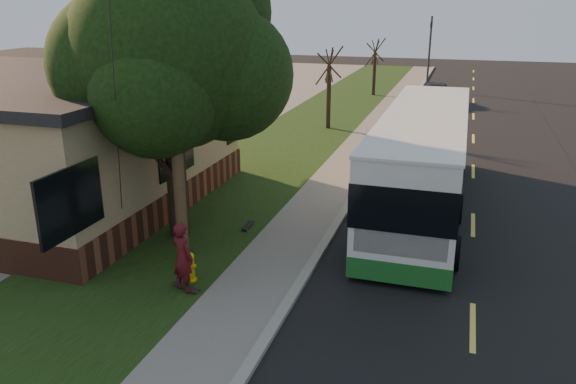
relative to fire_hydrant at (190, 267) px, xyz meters
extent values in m
plane|color=black|center=(2.60, 0.00, -0.43)|extent=(120.00, 120.00, 0.00)
cube|color=black|center=(6.60, 10.00, -0.43)|extent=(8.00, 80.00, 0.01)
cube|color=gray|center=(2.60, 10.00, -0.37)|extent=(0.25, 80.00, 0.12)
cube|color=slate|center=(1.60, 10.00, -0.39)|extent=(2.00, 80.00, 0.08)
cube|color=black|center=(-1.90, 10.00, -0.40)|extent=(5.00, 80.00, 0.07)
cube|color=slate|center=(-11.90, 10.00, -0.41)|extent=(15.00, 80.00, 0.04)
cylinder|color=#DDAF0B|center=(0.00, 0.00, -0.09)|extent=(0.22, 0.22, 0.55)
sphere|color=#DDAF0B|center=(0.00, 0.00, 0.26)|extent=(0.24, 0.24, 0.24)
cylinder|color=#DDAF0B|center=(0.00, 0.00, 0.04)|extent=(0.30, 0.10, 0.10)
cylinder|color=#DDAF0B|center=(0.00, 0.00, 0.04)|extent=(0.10, 0.18, 0.10)
cylinder|color=#DDAF0B|center=(0.00, 0.00, -0.34)|extent=(0.32, 0.32, 0.04)
cylinder|color=#473321|center=(-0.70, 1.00, 4.14)|extent=(0.30, 0.30, 9.00)
cylinder|color=#2D2D30|center=(-1.60, -0.10, 3.37)|extent=(2.52, 3.21, 7.60)
cylinder|color=black|center=(-1.60, 2.50, 1.64)|extent=(0.56, 0.56, 4.00)
sphere|color=black|center=(-1.60, 2.50, 4.84)|extent=(5.20, 5.20, 5.20)
sphere|color=black|center=(-0.20, 3.10, 4.24)|extent=(3.60, 3.60, 3.60)
sphere|color=black|center=(-2.80, 2.10, 4.54)|extent=(3.80, 3.80, 3.80)
sphere|color=black|center=(-1.30, 1.20, 3.94)|extent=(3.20, 3.20, 3.20)
sphere|color=black|center=(-2.20, 3.90, 5.24)|extent=(3.40, 3.40, 3.40)
sphere|color=black|center=(-0.70, 3.70, 5.84)|extent=(3.00, 3.00, 3.00)
cylinder|color=black|center=(-0.90, 18.00, 1.29)|extent=(0.24, 0.24, 3.30)
cylinder|color=black|center=(-0.90, 18.00, 2.94)|extent=(1.38, 0.57, 2.01)
cylinder|color=black|center=(-0.90, 18.00, 2.94)|extent=(0.74, 1.21, 1.58)
cylinder|color=black|center=(-0.90, 18.00, 2.94)|extent=(0.65, 1.05, 1.95)
cylinder|color=black|center=(-0.90, 18.00, 2.94)|extent=(1.28, 0.53, 1.33)
cylinder|color=black|center=(-0.90, 18.00, 2.94)|extent=(0.75, 1.21, 1.70)
cylinder|color=black|center=(-0.40, 30.00, 1.15)|extent=(0.24, 0.24, 3.03)
cylinder|color=black|center=(-0.40, 30.00, 2.66)|extent=(1.38, 0.57, 2.01)
cylinder|color=black|center=(-0.40, 30.00, 2.66)|extent=(0.74, 1.21, 1.58)
cylinder|color=black|center=(-0.40, 30.00, 2.66)|extent=(0.65, 1.05, 1.95)
cylinder|color=black|center=(-0.40, 30.00, 2.66)|extent=(1.28, 0.53, 1.33)
cylinder|color=black|center=(-0.40, 30.00, 2.66)|extent=(0.75, 1.21, 1.70)
cylinder|color=#2D2D30|center=(3.10, 34.00, 2.32)|extent=(0.16, 0.16, 5.50)
imported|color=black|center=(3.10, 34.00, 4.07)|extent=(0.18, 0.22, 1.10)
cube|color=silver|center=(4.87, 7.03, 1.39)|extent=(2.47, 11.85, 2.67)
cube|color=#1B6123|center=(4.87, 7.03, 0.01)|extent=(2.49, 11.87, 0.54)
cube|color=black|center=(4.87, 7.03, 1.59)|extent=(2.51, 11.89, 1.09)
cube|color=black|center=(4.87, 1.14, 1.25)|extent=(2.17, 0.06, 1.58)
cube|color=yellow|center=(4.87, 1.15, 2.58)|extent=(1.58, 0.06, 0.35)
cube|color=#FFF2CC|center=(4.12, 1.13, 0.11)|extent=(0.25, 0.04, 0.15)
cube|color=#FFF2CC|center=(5.61, 1.13, 0.11)|extent=(0.25, 0.04, 0.15)
cube|color=silver|center=(4.87, 7.03, 2.75)|extent=(2.52, 11.90, 0.08)
cylinder|color=black|center=(3.63, 2.69, 0.02)|extent=(0.28, 0.91, 0.91)
cylinder|color=black|center=(6.10, 2.69, 0.02)|extent=(0.28, 0.91, 0.91)
cylinder|color=black|center=(3.63, 6.05, 0.02)|extent=(0.28, 0.91, 0.91)
cylinder|color=black|center=(6.10, 6.05, 0.02)|extent=(0.28, 0.91, 0.91)
cylinder|color=black|center=(3.63, 11.38, 0.02)|extent=(0.28, 0.91, 0.91)
cylinder|color=black|center=(6.10, 11.38, 0.02)|extent=(0.28, 0.91, 0.91)
imported|color=#4D0F15|center=(0.10, -0.50, 0.49)|extent=(0.74, 0.63, 1.71)
cube|color=black|center=(0.10, 3.60, -0.30)|extent=(0.24, 0.76, 0.02)
cylinder|color=silver|center=(0.12, 3.33, -0.34)|extent=(0.17, 0.06, 0.05)
cylinder|color=silver|center=(0.08, 3.86, -0.34)|extent=(0.17, 0.06, 0.05)
cube|color=black|center=(0.10, -0.44, -0.30)|extent=(0.80, 0.44, 0.02)
cylinder|color=silver|center=(0.36, -0.53, -0.34)|extent=(0.10, 0.18, 0.05)
cylinder|color=silver|center=(-0.16, -0.35, -0.34)|extent=(0.10, 0.18, 0.05)
cube|color=black|center=(-6.85, 2.76, 0.18)|extent=(1.49, 1.26, 1.14)
cube|color=black|center=(-6.85, 2.76, 0.79)|extent=(1.54, 1.31, 0.08)
imported|color=black|center=(4.10, 27.58, 0.31)|extent=(1.83, 4.40, 1.49)
camera|label=1|loc=(5.95, -11.02, 6.10)|focal=35.00mm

